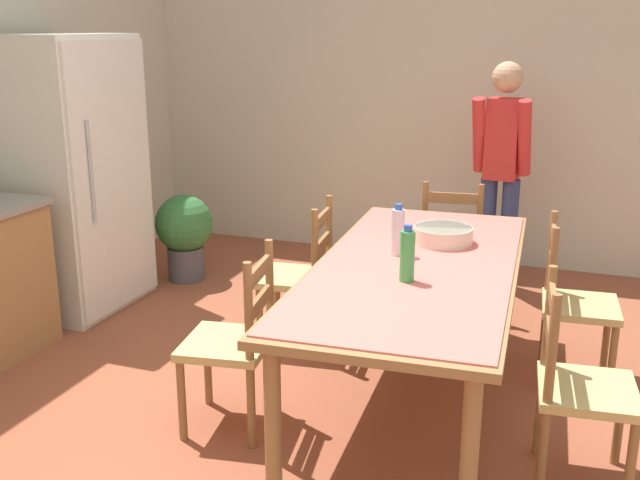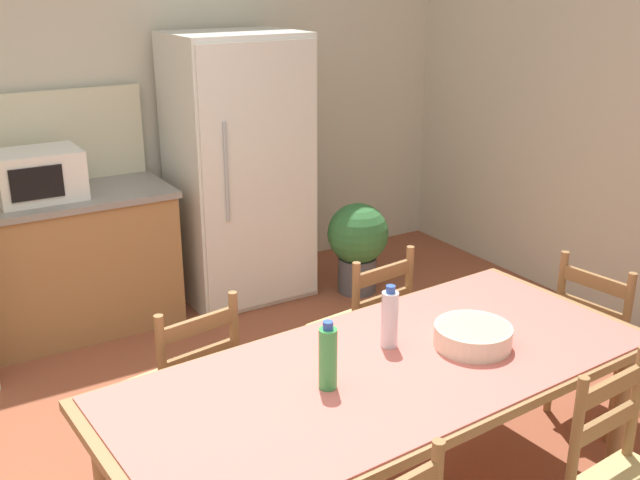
{
  "view_description": "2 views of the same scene",
  "coord_description": "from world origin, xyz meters",
  "views": [
    {
      "loc": [
        -2.86,
        -1.11,
        1.91
      ],
      "look_at": [
        0.23,
        0.02,
        0.96
      ],
      "focal_mm": 42.0,
      "sensor_mm": 36.0,
      "label": 1
    },
    {
      "loc": [
        -0.93,
        -2.42,
        2.21
      ],
      "look_at": [
        0.55,
        -0.01,
        1.2
      ],
      "focal_mm": 42.0,
      "sensor_mm": 36.0,
      "label": 2
    }
  ],
  "objects": [
    {
      "name": "ground_plane",
      "position": [
        0.0,
        0.0,
        0.0
      ],
      "size": [
        8.32,
        8.32,
        0.0
      ],
      "primitive_type": "plane",
      "color": "brown"
    },
    {
      "name": "chair_side_near_right",
      "position": [
        1.2,
        -1.1,
        0.44
      ],
      "size": [
        0.45,
        0.43,
        0.91
      ],
      "rotation": [
        0.0,
        0.0,
        0.08
      ],
      "color": "olive",
      "rests_on": "ground"
    },
    {
      "name": "bottle_near_centre",
      "position": [
        0.37,
        -0.36,
        0.88
      ],
      "size": [
        0.07,
        0.07,
        0.27
      ],
      "color": "green",
      "rests_on": "dining_table"
    },
    {
      "name": "bottle_off_centre",
      "position": [
        0.76,
        -0.21,
        0.88
      ],
      "size": [
        0.07,
        0.07,
        0.27
      ],
      "color": "silver",
      "rests_on": "dining_table"
    },
    {
      "name": "potted_plant",
      "position": [
        1.95,
        1.76,
        0.39
      ],
      "size": [
        0.44,
        0.44,
        0.67
      ],
      "color": "#4C4C51",
      "rests_on": "ground"
    },
    {
      "name": "chair_side_far_right",
      "position": [
        1.12,
        0.47,
        0.44
      ],
      "size": [
        0.46,
        0.44,
        0.91
      ],
      "rotation": [
        0.0,
        0.0,
        3.25
      ],
      "color": "olive",
      "rests_on": "ground"
    },
    {
      "name": "refrigerator",
      "position": [
        1.24,
        2.19,
        0.93
      ],
      "size": [
        0.87,
        0.73,
        1.85
      ],
      "color": "silver",
      "rests_on": "ground"
    },
    {
      "name": "serving_bowl",
      "position": [
        1.05,
        -0.39,
        0.81
      ],
      "size": [
        0.32,
        0.32,
        0.09
      ],
      "color": "beige",
      "rests_on": "dining_table"
    },
    {
      "name": "dining_table",
      "position": [
        0.65,
        -0.34,
        0.69
      ],
      "size": [
        2.32,
        1.11,
        0.76
      ],
      "rotation": [
        0.0,
        0.0,
        0.06
      ],
      "color": "olive",
      "rests_on": "ground"
    },
    {
      "name": "wall_right",
      "position": [
        3.26,
        0.0,
        1.45
      ],
      "size": [
        0.12,
        5.2,
        2.9
      ],
      "primitive_type": "cube",
      "color": "beige",
      "rests_on": "ground"
    },
    {
      "name": "person_by_table",
      "position": [
        2.63,
        -0.5,
        0.93
      ],
      "size": [
        0.31,
        0.44,
        1.66
      ],
      "rotation": [
        0.0,
        0.0,
        3.02
      ],
      "color": "navy",
      "rests_on": "ground"
    },
    {
      "name": "chair_side_near_left",
      "position": [
        0.18,
        -1.15,
        0.44
      ],
      "size": [
        0.46,
        0.44,
        0.91
      ],
      "rotation": [
        0.0,
        0.0,
        0.1
      ],
      "color": "olive",
      "rests_on": "ground"
    },
    {
      "name": "chair_head_end",
      "position": [
        2.07,
        -0.26,
        0.44
      ],
      "size": [
        0.45,
        0.47,
        0.91
      ],
      "rotation": [
        0.0,
        0.0,
        1.7
      ],
      "color": "olive",
      "rests_on": "ground"
    },
    {
      "name": "chair_side_far_left",
      "position": [
        0.1,
        0.41,
        0.44
      ],
      "size": [
        0.48,
        0.46,
        0.91
      ],
      "rotation": [
        0.0,
        0.0,
        3.29
      ],
      "color": "olive",
      "rests_on": "ground"
    }
  ]
}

